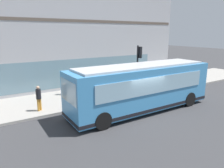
{
  "coord_description": "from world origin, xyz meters",
  "views": [
    {
      "loc": [
        -9.61,
        8.0,
        5.02
      ],
      "look_at": [
        2.26,
        0.6,
        1.58
      ],
      "focal_mm": 33.25,
      "sensor_mm": 36.0,
      "label": 1
    }
  ],
  "objects_px": {
    "newspaper_vending_box": "(168,81)",
    "traffic_light_near_corner": "(139,60)",
    "fire_hydrant": "(132,81)",
    "pedestrian_near_hydrant": "(39,97)",
    "city_bus_nearside": "(142,88)",
    "pedestrian_walking_along_curb": "(65,84)"
  },
  "relations": [
    {
      "from": "traffic_light_near_corner",
      "to": "pedestrian_walking_along_curb",
      "type": "relative_size",
      "value": 2.45
    },
    {
      "from": "pedestrian_near_hydrant",
      "to": "newspaper_vending_box",
      "type": "xyz_separation_m",
      "value": [
        0.17,
        -11.78,
        -0.49
      ]
    },
    {
      "from": "traffic_light_near_corner",
      "to": "newspaper_vending_box",
      "type": "height_order",
      "value": "traffic_light_near_corner"
    },
    {
      "from": "fire_hydrant",
      "to": "newspaper_vending_box",
      "type": "relative_size",
      "value": 0.82
    },
    {
      "from": "pedestrian_walking_along_curb",
      "to": "pedestrian_near_hydrant",
      "type": "bearing_deg",
      "value": 134.36
    },
    {
      "from": "city_bus_nearside",
      "to": "pedestrian_walking_along_curb",
      "type": "distance_m",
      "value": 6.54
    },
    {
      "from": "pedestrian_near_hydrant",
      "to": "pedestrian_walking_along_curb",
      "type": "bearing_deg",
      "value": -45.64
    },
    {
      "from": "fire_hydrant",
      "to": "newspaper_vending_box",
      "type": "xyz_separation_m",
      "value": [
        -2.37,
        -2.45,
        0.09
      ]
    },
    {
      "from": "pedestrian_near_hydrant",
      "to": "city_bus_nearside",
      "type": "bearing_deg",
      "value": -117.75
    },
    {
      "from": "city_bus_nearside",
      "to": "pedestrian_walking_along_curb",
      "type": "height_order",
      "value": "city_bus_nearside"
    },
    {
      "from": "newspaper_vending_box",
      "to": "traffic_light_near_corner",
      "type": "bearing_deg",
      "value": 96.15
    },
    {
      "from": "city_bus_nearside",
      "to": "traffic_light_near_corner",
      "type": "bearing_deg",
      "value": -35.2
    },
    {
      "from": "pedestrian_walking_along_curb",
      "to": "traffic_light_near_corner",
      "type": "bearing_deg",
      "value": -118.72
    },
    {
      "from": "city_bus_nearside",
      "to": "fire_hydrant",
      "type": "xyz_separation_m",
      "value": [
        5.63,
        -3.47,
        -1.04
      ]
    },
    {
      "from": "pedestrian_near_hydrant",
      "to": "newspaper_vending_box",
      "type": "relative_size",
      "value": 1.83
    },
    {
      "from": "city_bus_nearside",
      "to": "pedestrian_walking_along_curb",
      "type": "relative_size",
      "value": 6.25
    },
    {
      "from": "city_bus_nearside",
      "to": "fire_hydrant",
      "type": "bearing_deg",
      "value": -31.66
    },
    {
      "from": "newspaper_vending_box",
      "to": "city_bus_nearside",
      "type": "bearing_deg",
      "value": 118.78
    },
    {
      "from": "fire_hydrant",
      "to": "traffic_light_near_corner",
      "type": "bearing_deg",
      "value": 152.22
    },
    {
      "from": "traffic_light_near_corner",
      "to": "fire_hydrant",
      "type": "relative_size",
      "value": 5.32
    },
    {
      "from": "pedestrian_walking_along_curb",
      "to": "fire_hydrant",
      "type": "bearing_deg",
      "value": -90.48
    },
    {
      "from": "pedestrian_walking_along_curb",
      "to": "newspaper_vending_box",
      "type": "bearing_deg",
      "value": -104.9
    }
  ]
}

